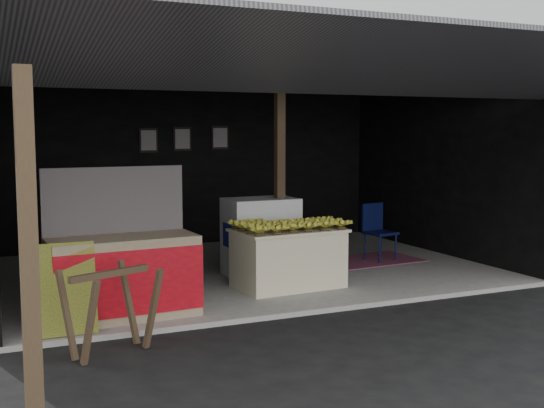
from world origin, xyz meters
name	(u,v)px	position (x,y,z in m)	size (l,w,h in m)	color
ground	(325,313)	(0.00, 0.00, 0.00)	(80.00, 80.00, 0.00)	black
concrete_slab	(244,270)	(0.00, 2.50, 0.03)	(7.00, 5.00, 0.06)	gray
shophouse	(236,129)	(0.00, 2.82, 2.10)	(7.40, 7.29, 3.02)	black
banana_table	(288,258)	(0.07, 1.14, 0.44)	(1.43, 0.94, 0.76)	silver
banana_pile	(288,223)	(0.07, 1.14, 0.89)	(1.27, 0.76, 0.15)	gold
white_crate	(261,237)	(0.04, 1.96, 0.60)	(0.98, 0.68, 1.08)	white
neighbor_stall	(123,273)	(-2.17, 0.59, 0.55)	(1.61, 0.80, 1.62)	#998466
green_signboard	(64,289)	(-2.83, 0.17, 0.52)	(0.61, 0.04, 0.92)	black
sawhorse	(110,302)	(-2.51, -0.48, 0.51)	(0.92, 0.91, 0.80)	#4E3A27
water_barrel	(329,261)	(0.84, 1.44, 0.29)	(0.31, 0.31, 0.46)	navy
plastic_chair	(377,227)	(2.14, 2.26, 0.58)	(0.48, 0.48, 0.88)	#090E33
magenta_rug	(370,260)	(2.04, 2.28, 0.07)	(1.50, 1.00, 0.01)	#781A4A
picture_frames	(184,139)	(-0.17, 4.89, 1.93)	(1.62, 0.04, 0.46)	black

